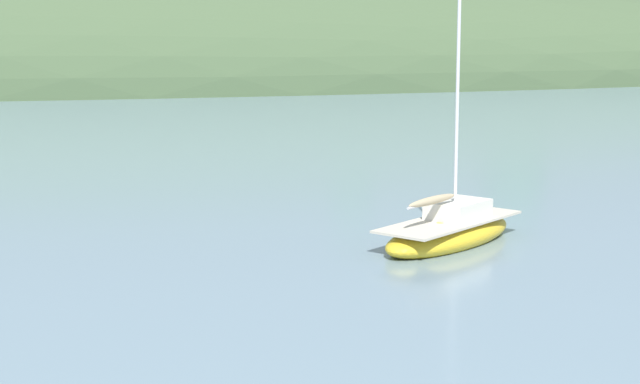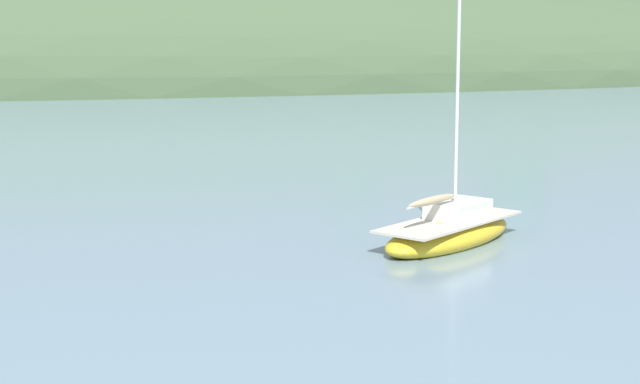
# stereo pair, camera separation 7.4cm
# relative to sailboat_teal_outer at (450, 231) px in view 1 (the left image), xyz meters

# --- Properties ---
(far_shoreline_hill) EXTENTS (150.00, 36.00, 24.53)m
(far_shoreline_hill) POSITION_rel_sailboat_teal_outer_xyz_m (-2.97, 68.20, -0.28)
(far_shoreline_hill) COLOR #425638
(far_shoreline_hill) RESTS_ON ground
(sailboat_teal_outer) EXTENTS (5.06, 4.34, 6.70)m
(sailboat_teal_outer) POSITION_rel_sailboat_teal_outer_xyz_m (0.00, 0.00, 0.00)
(sailboat_teal_outer) COLOR gold
(sailboat_teal_outer) RESTS_ON ground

